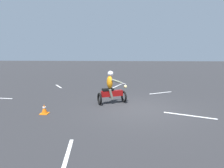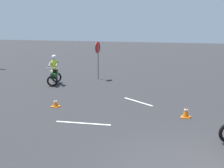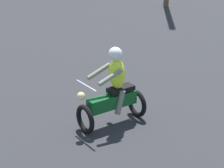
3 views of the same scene
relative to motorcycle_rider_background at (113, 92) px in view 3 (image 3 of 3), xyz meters
name	(u,v)px [view 3 (image 3 of 3)]	position (x,y,z in m)	size (l,w,h in m)	color
motorcycle_rider_background	(113,92)	(0.00, 0.00, 0.00)	(1.54, 1.10, 1.66)	black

